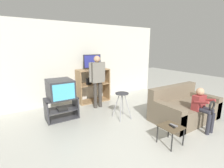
{
  "coord_description": "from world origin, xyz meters",
  "views": [
    {
      "loc": [
        -1.96,
        -1.39,
        1.85
      ],
      "look_at": [
        0.23,
        2.07,
        0.9
      ],
      "focal_mm": 26.0,
      "sensor_mm": 36.0,
      "label": 1
    }
  ],
  "objects_px": {
    "person_standing_adult": "(97,77)",
    "person_seated_child": "(202,105)",
    "folding_stool": "(122,98)",
    "remote_control_white": "(174,125)",
    "remote_control_black": "(172,126)",
    "television_main": "(60,89)",
    "television_flat": "(92,62)",
    "snack_table": "(171,129)",
    "couch": "(183,108)",
    "media_shelf": "(93,85)",
    "tv_stand": "(62,108)"
  },
  "relations": [
    {
      "from": "folding_stool",
      "to": "person_standing_adult",
      "type": "xyz_separation_m",
      "value": [
        -0.18,
        1.02,
        0.41
      ]
    },
    {
      "from": "remote_control_black",
      "to": "person_standing_adult",
      "type": "height_order",
      "value": "person_standing_adult"
    },
    {
      "from": "person_standing_adult",
      "to": "media_shelf",
      "type": "bearing_deg",
      "value": 76.87
    },
    {
      "from": "television_main",
      "to": "couch",
      "type": "height_order",
      "value": "television_main"
    },
    {
      "from": "television_flat",
      "to": "person_standing_adult",
      "type": "distance_m",
      "value": 0.74
    },
    {
      "from": "folding_stool",
      "to": "couch",
      "type": "xyz_separation_m",
      "value": [
        1.32,
        -0.9,
        -0.26
      ]
    },
    {
      "from": "folding_stool",
      "to": "remote_control_black",
      "type": "distance_m",
      "value": 1.5
    },
    {
      "from": "television_flat",
      "to": "person_seated_child",
      "type": "xyz_separation_m",
      "value": [
        1.18,
        -3.1,
        -0.76
      ]
    },
    {
      "from": "folding_stool",
      "to": "remote_control_white",
      "type": "bearing_deg",
      "value": -84.04
    },
    {
      "from": "person_seated_child",
      "to": "person_standing_adult",
      "type": "bearing_deg",
      "value": 118.0
    },
    {
      "from": "remote_control_white",
      "to": "snack_table",
      "type": "bearing_deg",
      "value": 154.17
    },
    {
      "from": "remote_control_black",
      "to": "television_flat",
      "type": "bearing_deg",
      "value": 104.87
    },
    {
      "from": "couch",
      "to": "folding_stool",
      "type": "bearing_deg",
      "value": 145.81
    },
    {
      "from": "tv_stand",
      "to": "person_seated_child",
      "type": "height_order",
      "value": "person_seated_child"
    },
    {
      "from": "snack_table",
      "to": "couch",
      "type": "relative_size",
      "value": 0.23
    },
    {
      "from": "television_main",
      "to": "couch",
      "type": "relative_size",
      "value": 0.4
    },
    {
      "from": "remote_control_white",
      "to": "couch",
      "type": "height_order",
      "value": "couch"
    },
    {
      "from": "person_standing_adult",
      "to": "person_seated_child",
      "type": "distance_m",
      "value": 2.84
    },
    {
      "from": "snack_table",
      "to": "remote_control_black",
      "type": "height_order",
      "value": "remote_control_black"
    },
    {
      "from": "tv_stand",
      "to": "remote_control_white",
      "type": "xyz_separation_m",
      "value": [
        1.5,
        -2.3,
        0.11
      ]
    },
    {
      "from": "person_seated_child",
      "to": "snack_table",
      "type": "bearing_deg",
      "value": -179.45
    },
    {
      "from": "remote_control_black",
      "to": "person_standing_adult",
      "type": "relative_size",
      "value": 0.09
    },
    {
      "from": "tv_stand",
      "to": "folding_stool",
      "type": "xyz_separation_m",
      "value": [
        1.34,
        -0.82,
        0.27
      ]
    },
    {
      "from": "television_flat",
      "to": "folding_stool",
      "type": "height_order",
      "value": "television_flat"
    },
    {
      "from": "couch",
      "to": "television_main",
      "type": "bearing_deg",
      "value": 147.06
    },
    {
      "from": "media_shelf",
      "to": "remote_control_black",
      "type": "xyz_separation_m",
      "value": [
        0.13,
        -3.12,
        -0.18
      ]
    },
    {
      "from": "television_flat",
      "to": "remote_control_black",
      "type": "relative_size",
      "value": 4.23
    },
    {
      "from": "media_shelf",
      "to": "tv_stand",
      "type": "bearing_deg",
      "value": -148.12
    },
    {
      "from": "remote_control_black",
      "to": "couch",
      "type": "bearing_deg",
      "value": 38.24
    },
    {
      "from": "person_seated_child",
      "to": "television_main",
      "type": "bearing_deg",
      "value": 137.42
    },
    {
      "from": "remote_control_black",
      "to": "folding_stool",
      "type": "bearing_deg",
      "value": 106.14
    },
    {
      "from": "television_main",
      "to": "television_flat",
      "type": "relative_size",
      "value": 1.13
    },
    {
      "from": "media_shelf",
      "to": "remote_control_black",
      "type": "bearing_deg",
      "value": -87.61
    },
    {
      "from": "television_main",
      "to": "couch",
      "type": "bearing_deg",
      "value": -32.94
    },
    {
      "from": "tv_stand",
      "to": "snack_table",
      "type": "height_order",
      "value": "tv_stand"
    },
    {
      "from": "remote_control_white",
      "to": "person_standing_adult",
      "type": "xyz_separation_m",
      "value": [
        -0.33,
        2.51,
        0.58
      ]
    },
    {
      "from": "tv_stand",
      "to": "television_flat",
      "type": "height_order",
      "value": "television_flat"
    },
    {
      "from": "snack_table",
      "to": "person_standing_adult",
      "type": "relative_size",
      "value": 0.24
    },
    {
      "from": "television_main",
      "to": "remote_control_black",
      "type": "distance_m",
      "value": 2.76
    },
    {
      "from": "remote_control_white",
      "to": "television_main",
      "type": "bearing_deg",
      "value": 111.79
    },
    {
      "from": "tv_stand",
      "to": "person_seated_child",
      "type": "distance_m",
      "value": 3.38
    },
    {
      "from": "folding_stool",
      "to": "remote_control_white",
      "type": "height_order",
      "value": "folding_stool"
    },
    {
      "from": "tv_stand",
      "to": "remote_control_white",
      "type": "height_order",
      "value": "tv_stand"
    },
    {
      "from": "person_standing_adult",
      "to": "person_seated_child",
      "type": "xyz_separation_m",
      "value": [
        1.32,
        -2.48,
        -0.38
      ]
    },
    {
      "from": "television_main",
      "to": "person_standing_adult",
      "type": "height_order",
      "value": "person_standing_adult"
    },
    {
      "from": "media_shelf",
      "to": "snack_table",
      "type": "height_order",
      "value": "media_shelf"
    },
    {
      "from": "snack_table",
      "to": "remote_control_black",
      "type": "xyz_separation_m",
      "value": [
        0.0,
        -0.02,
        0.06
      ]
    },
    {
      "from": "television_main",
      "to": "media_shelf",
      "type": "relative_size",
      "value": 0.62
    },
    {
      "from": "person_seated_child",
      "to": "couch",
      "type": "bearing_deg",
      "value": 72.61
    },
    {
      "from": "person_standing_adult",
      "to": "remote_control_white",
      "type": "bearing_deg",
      "value": -82.5
    }
  ]
}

